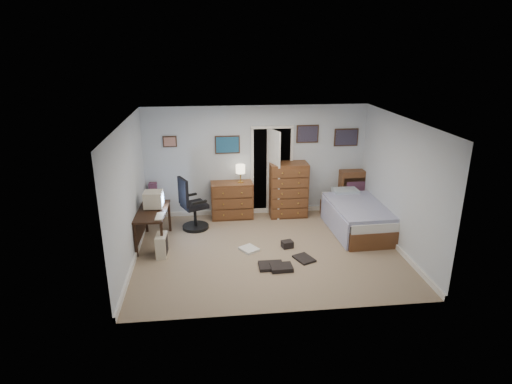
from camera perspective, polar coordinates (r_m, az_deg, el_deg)
floor at (r=8.29m, az=1.63°, el=-7.90°), size 5.00×4.00×0.02m
computer_desk at (r=8.62m, az=-14.14°, el=-3.41°), size 0.60×1.23×0.70m
crt_monitor at (r=8.62m, az=-13.51°, el=-0.97°), size 0.37×0.35×0.33m
keyboard at (r=8.20m, az=-12.71°, el=-3.19°), size 0.15×0.38×0.02m
pc_tower at (r=8.21m, az=-12.45°, el=-6.93°), size 0.21×0.40×0.42m
office_chair at (r=9.14m, az=-8.54°, el=-2.31°), size 0.74×0.74×1.16m
media_stack at (r=9.80m, az=-13.43°, el=-1.24°), size 0.17×0.17×0.86m
low_dresser at (r=9.69m, az=-3.22°, el=-1.08°), size 0.94×0.49×0.83m
table_lamp at (r=9.48m, az=-2.09°, el=3.01°), size 0.21×0.21×0.40m
doorway at (r=10.06m, az=1.85°, el=3.24°), size 0.96×1.12×2.05m
tall_dresser at (r=9.74m, az=4.31°, el=0.32°), size 0.85×0.50×1.25m
headboard_bookcase at (r=10.35m, az=14.00°, el=0.36°), size 1.11×0.32×0.99m
bed at (r=9.30m, az=13.19°, el=-3.14°), size 1.14×2.04×0.66m
wall_posters at (r=9.64m, az=3.46°, el=7.06°), size 4.38×0.04×0.60m
floor_clutter at (r=7.92m, az=2.90°, el=-8.90°), size 1.39×1.17×0.13m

